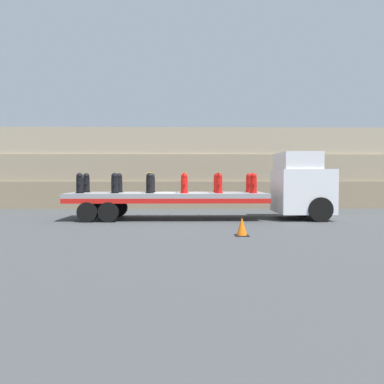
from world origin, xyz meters
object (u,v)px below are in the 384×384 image
(fire_hydrant_red_near_4, at_px, (219,183))
(fire_hydrant_red_near_5, at_px, (253,183))
(flatbed_trailer, at_px, (157,197))
(fire_hydrant_red_near_3, at_px, (184,183))
(truck_cab, at_px, (303,186))
(fire_hydrant_red_far_3, at_px, (184,183))
(fire_hydrant_black_near_0, at_px, (80,183))
(fire_hydrant_black_far_1, at_px, (119,183))
(fire_hydrant_red_far_5, at_px, (249,183))
(fire_hydrant_black_near_2, at_px, (149,183))
(fire_hydrant_red_far_4, at_px, (217,183))
(fire_hydrant_black_far_2, at_px, (152,183))
(traffic_cone, at_px, (242,227))
(fire_hydrant_black_near_1, at_px, (115,183))
(fire_hydrant_black_far_0, at_px, (86,183))

(fire_hydrant_red_near_4, distance_m, fire_hydrant_red_near_5, 1.47)
(flatbed_trailer, bearing_deg, fire_hydrant_red_near_3, -24.41)
(truck_cab, distance_m, fire_hydrant_red_far_3, 5.26)
(fire_hydrant_black_near_0, distance_m, fire_hydrant_black_far_1, 1.81)
(fire_hydrant_black_far_1, height_order, fire_hydrant_red_far_5, same)
(fire_hydrant_black_far_1, bearing_deg, fire_hydrant_red_near_5, -10.27)
(fire_hydrant_black_near_2, distance_m, fire_hydrant_red_far_4, 3.12)
(fire_hydrant_black_near_0, height_order, fire_hydrant_red_far_5, same)
(truck_cab, height_order, fire_hydrant_red_near_3, truck_cab)
(fire_hydrant_black_near_2, relative_size, fire_hydrant_red_far_5, 1.00)
(fire_hydrant_black_far_2, height_order, fire_hydrant_red_far_4, same)
(fire_hydrant_black_near_2, bearing_deg, traffic_cone, -52.33)
(traffic_cone, bearing_deg, fire_hydrant_red_near_5, 75.25)
(fire_hydrant_black_near_2, xyz_separation_m, traffic_cone, (3.28, -4.25, -1.29))
(fire_hydrant_black_near_1, xyz_separation_m, fire_hydrant_black_near_2, (1.47, 0.00, 0.00))
(truck_cab, height_order, fire_hydrant_red_near_5, truck_cab)
(fire_hydrant_red_far_3, distance_m, fire_hydrant_red_far_5, 2.93)
(flatbed_trailer, distance_m, fire_hydrant_red_near_5, 4.19)
(truck_cab, height_order, fire_hydrant_red_near_4, truck_cab)
(fire_hydrant_black_far_2, bearing_deg, fire_hydrant_red_near_5, -13.58)
(fire_hydrant_black_near_0, distance_m, fire_hydrant_black_far_0, 1.06)
(fire_hydrant_black_far_0, relative_size, fire_hydrant_red_far_3, 1.00)
(fire_hydrant_red_far_3, xyz_separation_m, fire_hydrant_red_far_4, (1.47, 0.00, 0.00))
(fire_hydrant_black_near_2, height_order, fire_hydrant_red_far_3, same)
(truck_cab, relative_size, fire_hydrant_black_far_2, 3.37)
(fire_hydrant_black_near_1, bearing_deg, fire_hydrant_red_far_4, 13.58)
(fire_hydrant_red_far_3, distance_m, fire_hydrant_red_near_4, 1.81)
(fire_hydrant_black_far_0, relative_size, fire_hydrant_black_far_1, 1.00)
(truck_cab, xyz_separation_m, fire_hydrant_black_far_1, (-8.17, 0.53, 0.11))
(fire_hydrant_red_far_4, bearing_deg, flatbed_trailer, -168.61)
(fire_hydrant_black_near_1, distance_m, fire_hydrant_red_near_3, 2.93)
(fire_hydrant_black_near_2, xyz_separation_m, fire_hydrant_red_near_3, (1.47, 0.00, 0.00))
(fire_hydrant_red_near_3, height_order, fire_hydrant_red_near_5, same)
(fire_hydrant_black_near_2, height_order, traffic_cone, fire_hydrant_black_near_2)
(flatbed_trailer, height_order, fire_hydrant_black_far_2, fire_hydrant_black_far_2)
(fire_hydrant_black_near_0, height_order, fire_hydrant_black_far_2, same)
(fire_hydrant_red_far_5, bearing_deg, fire_hydrant_red_near_3, -160.08)
(fire_hydrant_black_near_1, bearing_deg, fire_hydrant_red_far_5, 10.27)
(fire_hydrant_black_far_2, height_order, fire_hydrant_red_far_5, same)
(fire_hydrant_black_near_1, relative_size, fire_hydrant_black_far_2, 1.00)
(fire_hydrant_red_far_3, height_order, fire_hydrant_red_far_5, same)
(fire_hydrant_black_near_1, distance_m, fire_hydrant_red_near_5, 5.87)
(fire_hydrant_black_far_0, relative_size, fire_hydrant_black_near_2, 1.00)
(flatbed_trailer, xyz_separation_m, fire_hydrant_red_far_5, (4.10, 0.53, 0.63))
(flatbed_trailer, relative_size, fire_hydrant_black_far_1, 9.91)
(fire_hydrant_red_near_5, bearing_deg, fire_hydrant_black_near_2, 180.00)
(fire_hydrant_red_near_3, bearing_deg, fire_hydrant_black_near_2, 180.00)
(fire_hydrant_black_far_0, xyz_separation_m, traffic_cone, (6.21, -5.31, -1.29))
(flatbed_trailer, bearing_deg, fire_hydrant_red_far_4, 11.39)
(flatbed_trailer, height_order, fire_hydrant_red_far_4, fire_hydrant_red_far_4)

